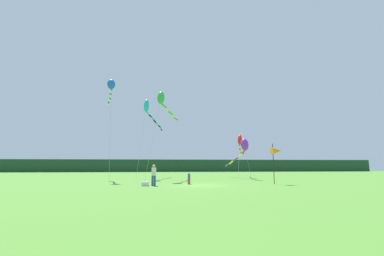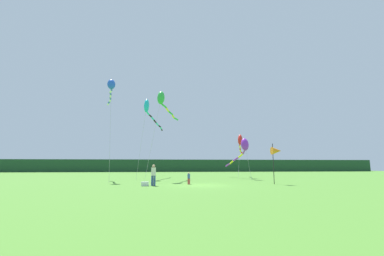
% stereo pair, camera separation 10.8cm
% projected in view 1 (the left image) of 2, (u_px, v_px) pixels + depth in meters
% --- Properties ---
extents(ground_plane, '(120.00, 120.00, 0.00)m').
position_uv_depth(ground_plane, '(200.00, 185.00, 21.15)').
color(ground_plane, '#4C842D').
extents(distant_treeline, '(108.00, 2.24, 3.12)m').
position_uv_depth(distant_treeline, '(175.00, 166.00, 65.62)').
color(distant_treeline, '#1E4228').
rests_on(distant_treeline, ground).
extents(person_adult, '(0.38, 0.38, 1.72)m').
position_uv_depth(person_adult, '(154.00, 174.00, 20.77)').
color(person_adult, '#334C8C').
rests_on(person_adult, ground).
extents(person_child, '(0.23, 0.23, 1.06)m').
position_uv_depth(person_child, '(189.00, 178.00, 22.35)').
color(person_child, '#B23338').
rests_on(person_child, ground).
extents(cooler_box, '(0.57, 0.43, 0.33)m').
position_uv_depth(cooler_box, '(145.00, 184.00, 20.43)').
color(cooler_box, silver).
rests_on(cooler_box, ground).
extents(banner_flag_pole, '(0.90, 0.70, 3.61)m').
position_uv_depth(banner_flag_pole, '(276.00, 151.00, 22.92)').
color(banner_flag_pole, black).
rests_on(banner_flag_pole, ground).
extents(kite_blue, '(2.31, 7.66, 11.57)m').
position_uv_depth(kite_blue, '(111.00, 87.00, 29.40)').
color(kite_blue, '#B2B2B2').
rests_on(kite_blue, ground).
extents(kite_cyan, '(2.80, 9.48, 10.28)m').
position_uv_depth(kite_cyan, '(148.00, 109.00, 33.29)').
color(kite_cyan, '#B2B2B2').
rests_on(kite_cyan, ground).
extents(kite_purple, '(1.51, 7.95, 5.06)m').
position_uv_depth(kite_purple, '(243.00, 147.00, 31.43)').
color(kite_purple, '#B2B2B2').
rests_on(kite_purple, ground).
extents(kite_red, '(2.69, 6.42, 6.04)m').
position_uv_depth(kite_red, '(240.00, 141.00, 35.40)').
color(kite_red, '#B2B2B2').
rests_on(kite_red, ground).
extents(kite_green, '(3.65, 8.44, 10.26)m').
position_uv_depth(kite_green, '(162.00, 100.00, 29.37)').
color(kite_green, '#B2B2B2').
rests_on(kite_green, ground).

